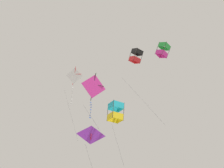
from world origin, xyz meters
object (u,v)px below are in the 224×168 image
Objects in this scene: kite_box_near_left at (116,112)px; kite_diamond_highest at (94,87)px; kite_box_upper_right at (163,50)px; kite_delta_near_right at (91,135)px; kite_box_low_drifter at (136,56)px; kite_diamond_mid_left at (74,76)px.

kite_diamond_highest is at bearing 169.80° from kite_box_near_left.
kite_box_upper_right is 0.33× the size of kite_diamond_highest.
kite_delta_near_right is at bearing 60.17° from kite_diamond_highest.
kite_diamond_mid_left reaches higher than kite_box_low_drifter.
kite_box_upper_right is 9.10m from kite_box_near_left.
kite_delta_near_right is 0.51× the size of kite_diamond_mid_left.
kite_box_upper_right reaches higher than kite_delta_near_right.
kite_box_near_left reaches higher than kite_delta_near_right.
kite_diamond_highest reaches higher than kite_box_near_left.
kite_diamond_highest is at bearing -98.08° from kite_delta_near_right.
kite_delta_near_right is (-4.21, 0.27, -2.81)m from kite_diamond_highest.
kite_box_near_left is (-0.35, 2.05, -2.25)m from kite_diamond_highest.
kite_box_low_drifter is 1.50× the size of kite_box_near_left.
kite_diamond_mid_left is at bearing 99.53° from kite_box_near_left.
kite_delta_near_right is at bearing 106.57° from kite_box_upper_right.
kite_diamond_highest reaches higher than kite_delta_near_right.
kite_box_near_left is (-0.18, -4.97, -7.62)m from kite_box_upper_right.
kite_delta_near_right is at bearing 94.82° from kite_box_near_left.
kite_diamond_highest is 9.55m from kite_diamond_mid_left.
kite_diamond_highest is 5.07m from kite_delta_near_right.
kite_box_low_drifter is at bearing 16.50° from kite_box_near_left.
kite_box_near_left is at bearing -69.66° from kite_delta_near_right.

